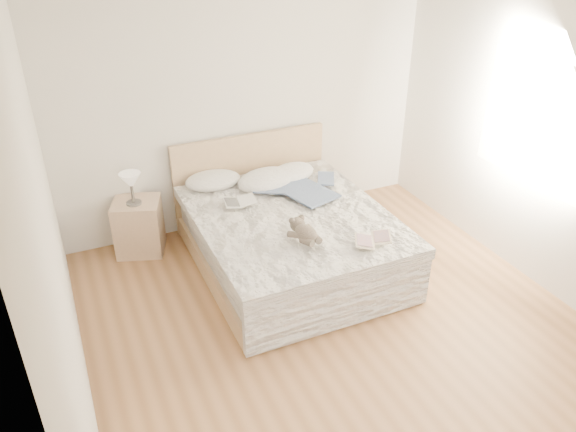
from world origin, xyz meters
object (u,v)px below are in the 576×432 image
(nightstand, at_px, (139,226))
(table_lamp, at_px, (131,182))
(childrens_book, at_px, (373,240))
(teddy_bear, at_px, (306,239))
(photo_book, at_px, (240,202))
(bed, at_px, (288,236))

(nightstand, bearing_deg, table_lamp, -117.23)
(nightstand, bearing_deg, childrens_book, -44.47)
(nightstand, xyz_separation_m, teddy_bear, (1.16, -1.44, 0.37))
(childrens_book, bearing_deg, teddy_bear, -174.03)
(photo_book, relative_size, teddy_bear, 1.06)
(bed, distance_m, childrens_book, 0.98)
(bed, relative_size, photo_book, 6.66)
(photo_book, distance_m, teddy_bear, 0.93)
(table_lamp, relative_size, teddy_bear, 1.07)
(childrens_book, bearing_deg, photo_book, 153.57)
(table_lamp, distance_m, teddy_bear, 1.84)
(bed, xyz_separation_m, nightstand, (-1.27, 0.83, -0.03))
(photo_book, xyz_separation_m, childrens_book, (0.79, -1.11, 0.00))
(childrens_book, bearing_deg, bed, 144.61)
(table_lamp, xyz_separation_m, photo_book, (0.91, -0.52, -0.16))
(nightstand, distance_m, teddy_bear, 1.89)
(nightstand, distance_m, table_lamp, 0.51)
(photo_book, bearing_deg, bed, -29.35)
(childrens_book, height_order, teddy_bear, teddy_bear)
(teddy_bear, bearing_deg, nightstand, 117.86)
(nightstand, distance_m, photo_book, 1.11)
(bed, distance_m, nightstand, 1.52)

